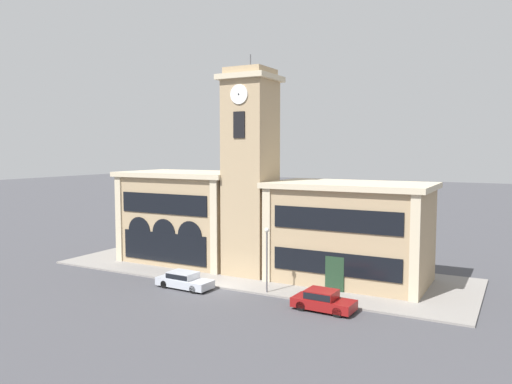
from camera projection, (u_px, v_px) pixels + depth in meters
name	position (u px, v px, depth m)	size (l,w,h in m)	color
ground_plane	(219.00, 289.00, 39.79)	(300.00, 300.00, 0.00)	#424247
sidewalk_kerb	(257.00, 271.00, 45.36)	(37.59, 12.69, 0.15)	gray
clock_tower	(250.00, 173.00, 43.60)	(4.55, 4.55, 19.23)	tan
town_hall_left_wing	(187.00, 216.00, 49.35)	(12.48, 8.11, 8.92)	tan
town_hall_right_wing	(350.00, 232.00, 41.53)	(13.27, 8.11, 8.37)	tan
parked_car_near	(184.00, 280.00, 39.90)	(4.75, 1.99, 1.31)	#B2B7C1
parked_car_mid	(323.00, 300.00, 34.33)	(4.35, 2.07, 1.43)	maroon
street_lamp	(267.00, 249.00, 38.02)	(0.36, 0.36, 5.00)	#4C4C51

